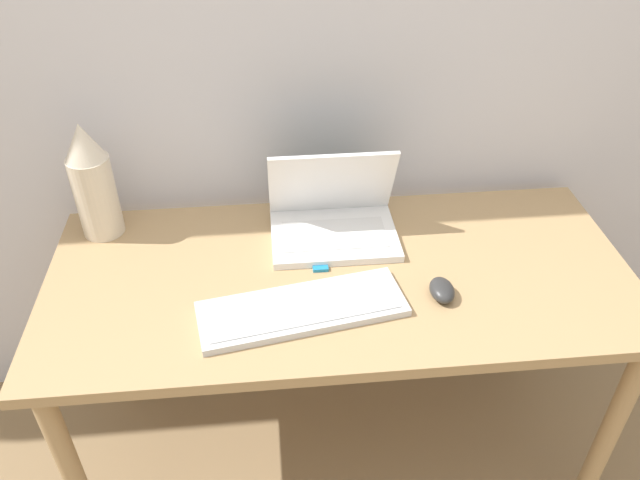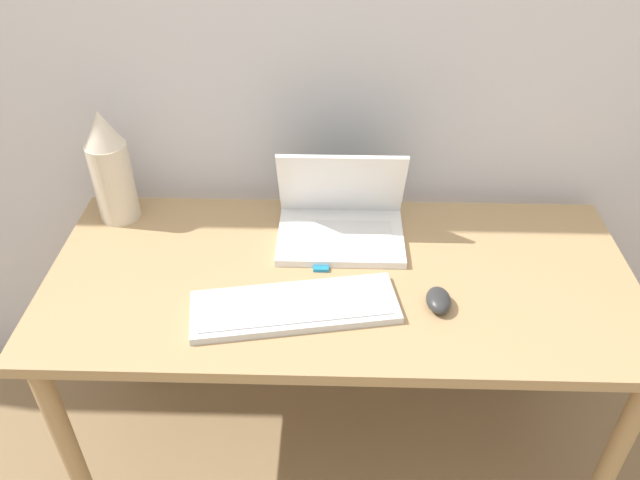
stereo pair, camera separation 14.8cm
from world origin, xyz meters
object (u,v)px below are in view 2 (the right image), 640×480
object	(u,v)px
vase	(110,167)
mp3_player	(321,265)
keyboard	(295,307)
mouse	(439,300)
laptop	(342,218)

from	to	relation	value
vase	mp3_player	size ratio (longest dim) A/B	6.63
keyboard	mp3_player	bearing A→B (deg)	70.50
keyboard	vase	bearing A→B (deg)	144.19
mouse	vase	size ratio (longest dim) A/B	0.27
mp3_player	mouse	bearing A→B (deg)	-26.74
laptop	mouse	distance (m)	0.36
mouse	vase	xyz separation A→B (m)	(-0.84, 0.34, 0.14)
keyboard	mouse	world-z (taller)	mouse
mouse	vase	world-z (taller)	vase
laptop	mp3_player	distance (m)	0.15
vase	mp3_player	xyz separation A→B (m)	(0.56, -0.21, -0.15)
keyboard	vase	size ratio (longest dim) A/B	1.55
mouse	laptop	bearing A→B (deg)	128.83
mouse	keyboard	bearing A→B (deg)	-176.25
keyboard	mp3_player	xyz separation A→B (m)	(0.06, 0.16, -0.01)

